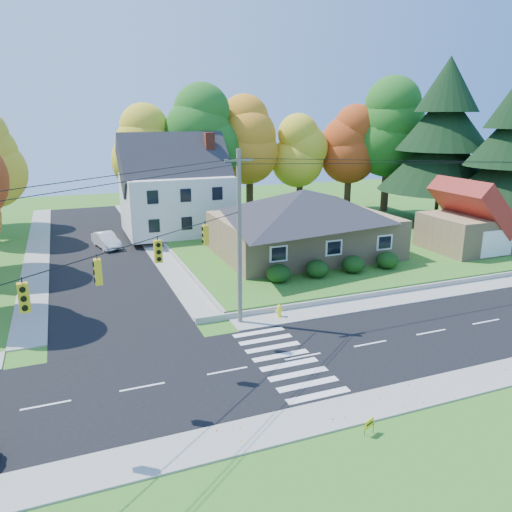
{
  "coord_description": "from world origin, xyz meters",
  "views": [
    {
      "loc": [
        -10.51,
        -20.32,
        11.73
      ],
      "look_at": [
        0.6,
        8.0,
        3.11
      ],
      "focal_mm": 35.0,
      "sensor_mm": 36.0,
      "label": 1
    }
  ],
  "objects": [
    {
      "name": "sidewalk_south",
      "position": [
        0.0,
        -5.0,
        0.04
      ],
      "size": [
        90.0,
        2.0,
        0.08
      ],
      "primitive_type": "cube",
      "color": "#9C9A90",
      "rests_on": "ground"
    },
    {
      "name": "ranch_house",
      "position": [
        8.0,
        16.0,
        3.27
      ],
      "size": [
        14.6,
        10.6,
        5.4
      ],
      "color": "tan",
      "rests_on": "lawn"
    },
    {
      "name": "tree_lot_4",
      "position": [
        22.0,
        32.0,
        8.31
      ],
      "size": [
        6.72,
        6.72,
        12.51
      ],
      "color": "#3F2A19",
      "rests_on": "lawn"
    },
    {
      "name": "tree_lot_2",
      "position": [
        10.0,
        34.0,
        8.96
      ],
      "size": [
        7.28,
        7.28,
        13.56
      ],
      "color": "#3F2A19",
      "rests_on": "lawn"
    },
    {
      "name": "garage",
      "position": [
        22.0,
        11.99,
        2.84
      ],
      "size": [
        7.3,
        6.3,
        4.6
      ],
      "color": "tan",
      "rests_on": "lawn"
    },
    {
      "name": "ground",
      "position": [
        0.0,
        0.0,
        0.0
      ],
      "size": [
        120.0,
        120.0,
        0.0
      ],
      "primitive_type": "plane",
      "color": "#3D7923"
    },
    {
      "name": "tree_lot_0",
      "position": [
        -2.0,
        34.0,
        8.31
      ],
      "size": [
        6.72,
        6.72,
        12.51
      ],
      "color": "#3F2A19",
      "rests_on": "lawn"
    },
    {
      "name": "white_car",
      "position": [
        -7.12,
        25.82,
        0.72
      ],
      "size": [
        2.43,
        4.47,
        1.4
      ],
      "primitive_type": "imported",
      "rotation": [
        0.0,
        0.0,
        0.24
      ],
      "color": "silver",
      "rests_on": "road_cross"
    },
    {
      "name": "sidewalk_north",
      "position": [
        0.0,
        5.0,
        0.04
      ],
      "size": [
        90.0,
        2.0,
        0.08
      ],
      "primitive_type": "cube",
      "color": "#9C9A90",
      "rests_on": "ground"
    },
    {
      "name": "tree_lot_1",
      "position": [
        4.0,
        33.0,
        9.61
      ],
      "size": [
        7.84,
        7.84,
        14.6
      ],
      "color": "#3F2A19",
      "rests_on": "lawn"
    },
    {
      "name": "tree_lot_5",
      "position": [
        26.0,
        30.0,
        10.27
      ],
      "size": [
        8.4,
        8.4,
        15.64
      ],
      "color": "#3F2A19",
      "rests_on": "lawn"
    },
    {
      "name": "fire_hydrant",
      "position": [
        0.94,
        5.08,
        0.39
      ],
      "size": [
        0.46,
        0.37,
        0.82
      ],
      "color": "#FFFA20",
      "rests_on": "ground"
    },
    {
      "name": "hedge_row",
      "position": [
        7.5,
        9.8,
        1.14
      ],
      "size": [
        10.7,
        1.7,
        1.27
      ],
      "color": "#163A10",
      "rests_on": "lawn"
    },
    {
      "name": "conifer_east_a",
      "position": [
        27.0,
        22.0,
        9.39
      ],
      "size": [
        12.8,
        12.8,
        16.96
      ],
      "color": "#3F2A19",
      "rests_on": "lawn"
    },
    {
      "name": "yard_sign",
      "position": [
        -0.51,
        -6.6,
        0.46
      ],
      "size": [
        0.49,
        0.22,
        0.65
      ],
      "color": "black",
      "rests_on": "ground"
    },
    {
      "name": "colonial_house",
      "position": [
        0.04,
        28.0,
        4.58
      ],
      "size": [
        10.4,
        8.4,
        9.6
      ],
      "color": "silver",
      "rests_on": "lawn"
    },
    {
      "name": "tree_lot_3",
      "position": [
        16.0,
        33.0,
        7.65
      ],
      "size": [
        6.16,
        6.16,
        11.47
      ],
      "color": "#3F2A19",
      "rests_on": "lawn"
    },
    {
      "name": "lawn",
      "position": [
        13.0,
        21.0,
        0.25
      ],
      "size": [
        30.0,
        30.0,
        0.5
      ],
      "primitive_type": "cube",
      "color": "#3D7923",
      "rests_on": "ground"
    },
    {
      "name": "traffic_infrastructure",
      "position": [
        -0.15,
        1.35,
        5.15
      ],
      "size": [
        38.1,
        10.66,
        10.0
      ],
      "color": "#666059",
      "rests_on": "ground"
    },
    {
      "name": "road_main",
      "position": [
        0.0,
        0.0,
        0.01
      ],
      "size": [
        90.0,
        8.0,
        0.02
      ],
      "primitive_type": "cube",
      "color": "black",
      "rests_on": "ground"
    },
    {
      "name": "road_cross",
      "position": [
        -8.0,
        26.0,
        0.01
      ],
      "size": [
        8.0,
        44.0,
        0.02
      ],
      "primitive_type": "cube",
      "color": "black",
      "rests_on": "ground"
    }
  ]
}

